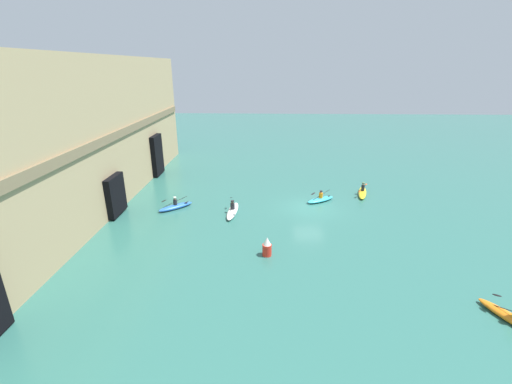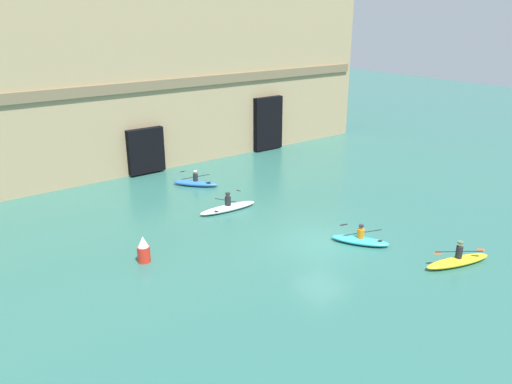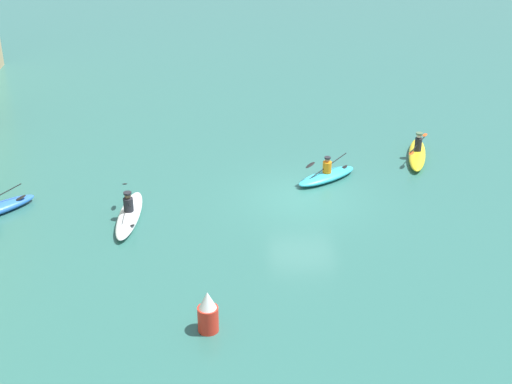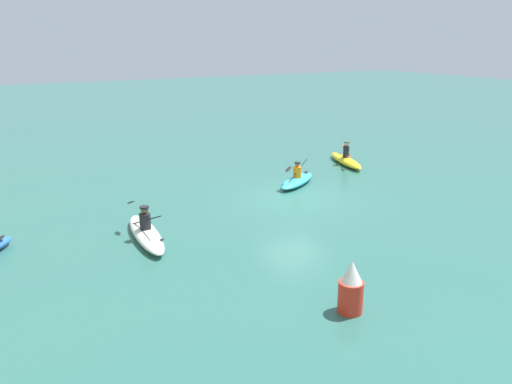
{
  "view_description": "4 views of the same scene",
  "coord_description": "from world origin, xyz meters",
  "px_view_note": "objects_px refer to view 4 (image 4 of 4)",
  "views": [
    {
      "loc": [
        -26.67,
        3.55,
        11.25
      ],
      "look_at": [
        -0.44,
        4.51,
        1.52
      ],
      "focal_mm": 24.0,
      "sensor_mm": 36.0,
      "label": 1
    },
    {
      "loc": [
        -15.93,
        -15.8,
        10.82
      ],
      "look_at": [
        -0.94,
        4.18,
        1.71
      ],
      "focal_mm": 35.0,
      "sensor_mm": 36.0,
      "label": 2
    },
    {
      "loc": [
        -23.76,
        3.14,
        12.33
      ],
      "look_at": [
        -3.58,
        1.99,
        2.12
      ],
      "focal_mm": 50.0,
      "sensor_mm": 36.0,
      "label": 3
    },
    {
      "loc": [
        -15.69,
        10.34,
        6.05
      ],
      "look_at": [
        -2.2,
        2.94,
        1.28
      ],
      "focal_mm": 35.0,
      "sensor_mm": 36.0,
      "label": 4
    }
  ],
  "objects_px": {
    "kayak_cyan": "(297,180)",
    "marker_buoy": "(351,289)",
    "kayak_white": "(146,232)",
    "kayak_yellow": "(346,160)"
  },
  "relations": [
    {
      "from": "kayak_cyan",
      "to": "marker_buoy",
      "type": "xyz_separation_m",
      "value": [
        -9.31,
        4.66,
        0.38
      ]
    },
    {
      "from": "kayak_white",
      "to": "marker_buoy",
      "type": "distance_m",
      "value": 7.1
    },
    {
      "from": "kayak_cyan",
      "to": "kayak_white",
      "type": "xyz_separation_m",
      "value": [
        -2.81,
        7.48,
        0.01
      ]
    },
    {
      "from": "kayak_cyan",
      "to": "kayak_yellow",
      "type": "height_order",
      "value": "kayak_yellow"
    },
    {
      "from": "kayak_cyan",
      "to": "kayak_white",
      "type": "height_order",
      "value": "kayak_white"
    },
    {
      "from": "kayak_yellow",
      "to": "marker_buoy",
      "type": "bearing_deg",
      "value": -22.75
    },
    {
      "from": "kayak_cyan",
      "to": "marker_buoy",
      "type": "bearing_deg",
      "value": -150.11
    },
    {
      "from": "kayak_cyan",
      "to": "marker_buoy",
      "type": "distance_m",
      "value": 10.42
    },
    {
      "from": "kayak_yellow",
      "to": "marker_buoy",
      "type": "distance_m",
      "value": 14.23
    },
    {
      "from": "kayak_white",
      "to": "marker_buoy",
      "type": "xyz_separation_m",
      "value": [
        -6.51,
        -2.83,
        0.37
      ]
    }
  ]
}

